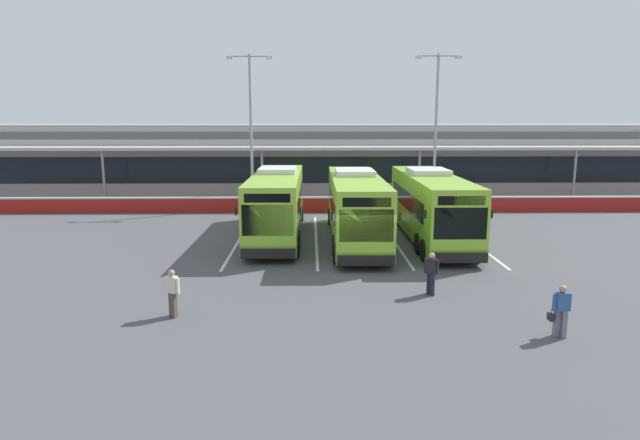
{
  "coord_description": "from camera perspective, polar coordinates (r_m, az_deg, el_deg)",
  "views": [
    {
      "loc": [
        -2.39,
        -22.92,
        6.47
      ],
      "look_at": [
        -1.94,
        3.0,
        1.6
      ],
      "focal_mm": 30.16,
      "sensor_mm": 36.0,
      "label": 1
    }
  ],
  "objects": [
    {
      "name": "ground_plane",
      "position": [
        23.93,
        4.79,
        -5.08
      ],
      "size": [
        200.0,
        200.0,
        0.0
      ],
      "primitive_type": "plane",
      "color": "#4C4C51"
    },
    {
      "name": "terminal_building",
      "position": [
        50.0,
        1.75,
        6.67
      ],
      "size": [
        70.0,
        13.0,
        6.0
      ],
      "color": "#B7B7B2",
      "rests_on": "ground"
    },
    {
      "name": "red_barrier_wall",
      "position": [
        37.96,
        2.62,
        1.67
      ],
      "size": [
        60.0,
        0.4,
        1.1
      ],
      "color": "maroon",
      "rests_on": "ground"
    },
    {
      "name": "coach_bus_leftmost",
      "position": [
        29.92,
        -4.58,
        1.6
      ],
      "size": [
        2.99,
        12.17,
        3.78
      ],
      "color": "#8CC633",
      "rests_on": "ground"
    },
    {
      "name": "coach_bus_left_centre",
      "position": [
        28.7,
        3.81,
        1.22
      ],
      "size": [
        2.99,
        12.17,
        3.78
      ],
      "color": "#8CC633",
      "rests_on": "ground"
    },
    {
      "name": "coach_bus_centre",
      "position": [
        29.71,
        11.65,
        1.35
      ],
      "size": [
        2.99,
        12.17,
        3.78
      ],
      "color": "#8CC633",
      "rests_on": "ground"
    },
    {
      "name": "bay_stripe_far_west",
      "position": [
        29.89,
        -8.5,
        -1.97
      ],
      "size": [
        0.14,
        13.0,
        0.01
      ],
      "primitive_type": "cube",
      "color": "silver",
      "rests_on": "ground"
    },
    {
      "name": "bay_stripe_west",
      "position": [
        29.63,
        -0.42,
        -1.96
      ],
      "size": [
        0.14,
        13.0,
        0.01
      ],
      "primitive_type": "cube",
      "color": "silver",
      "rests_on": "ground"
    },
    {
      "name": "bay_stripe_mid_west",
      "position": [
        29.97,
        7.64,
        -1.91
      ],
      "size": [
        0.14,
        13.0,
        0.01
      ],
      "primitive_type": "cube",
      "color": "silver",
      "rests_on": "ground"
    },
    {
      "name": "bay_stripe_centre",
      "position": [
        30.88,
        15.37,
        -1.83
      ],
      "size": [
        0.14,
        13.0,
        0.01
      ],
      "primitive_type": "cube",
      "color": "silver",
      "rests_on": "ground"
    },
    {
      "name": "pedestrian_with_handbag",
      "position": [
        17.82,
        24.16,
        -8.69
      ],
      "size": [
        0.62,
        0.31,
        1.62
      ],
      "color": "slate",
      "rests_on": "ground"
    },
    {
      "name": "pedestrian_in_dark_coat",
      "position": [
        20.49,
        11.72,
        -5.44
      ],
      "size": [
        0.53,
        0.39,
        1.62
      ],
      "color": "black",
      "rests_on": "ground"
    },
    {
      "name": "pedestrian_child",
      "position": [
        18.53,
        -15.39,
        -7.33
      ],
      "size": [
        0.53,
        0.39,
        1.62
      ],
      "color": "#4C4238",
      "rests_on": "ground"
    },
    {
      "name": "lamp_post_west",
      "position": [
        39.74,
        -7.34,
        10.3
      ],
      "size": [
        3.24,
        0.28,
        11.0
      ],
      "color": "#9E9EA3",
      "rests_on": "ground"
    },
    {
      "name": "lamp_post_centre",
      "position": [
        40.02,
        12.21,
        10.15
      ],
      "size": [
        3.24,
        0.28,
        11.0
      ],
      "color": "#9E9EA3",
      "rests_on": "ground"
    }
  ]
}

